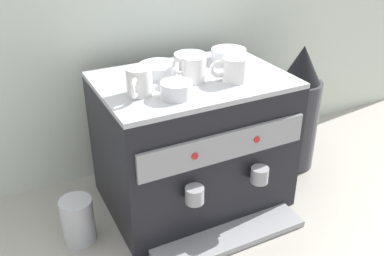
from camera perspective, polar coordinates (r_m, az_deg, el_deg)
ground_plane at (r=1.58m, az=-0.00°, el=-8.90°), size 4.00×4.00×0.00m
tiled_backsplash_wall at (r=1.60m, az=-5.13°, el=13.39°), size 2.80×0.03×1.10m
espresso_machine at (r=1.46m, az=0.08°, el=-1.83°), size 0.60×0.53×0.46m
ceramic_cup_0 at (r=1.32m, az=0.01°, el=7.82°), size 0.08×0.10×0.08m
ceramic_cup_1 at (r=1.23m, az=-7.07°, el=6.08°), size 0.09×0.11×0.08m
ceramic_cup_2 at (r=1.32m, az=5.55°, el=7.73°), size 0.11×0.08×0.08m
ceramic_bowl_0 at (r=1.38m, az=-4.39°, el=7.77°), size 0.13×0.13×0.04m
ceramic_bowl_1 at (r=1.46m, az=-0.25°, el=9.01°), size 0.11×0.11×0.04m
ceramic_bowl_2 at (r=1.21m, az=-2.07°, el=5.05°), size 0.09×0.09×0.04m
ceramic_bowl_3 at (r=1.51m, az=4.86°, el=9.65°), size 0.12×0.12×0.04m
coffee_grinder at (r=1.70m, az=13.70°, el=2.11°), size 0.17×0.17×0.49m
milk_pitcher at (r=1.40m, az=-14.90°, el=-11.76°), size 0.10×0.10×0.15m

